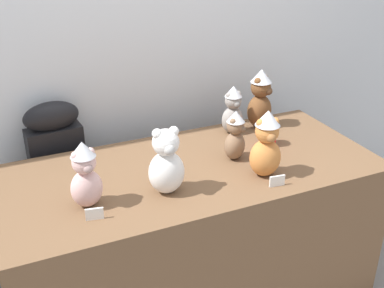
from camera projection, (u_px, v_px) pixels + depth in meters
The scene contains 12 objects.
wall_back at pixel (143, 28), 2.52m from camera, with size 7.00×0.08×2.60m, color silver.
display_table at pixel (192, 236), 2.39m from camera, with size 1.76×0.79×0.78m, color brown.
instrument_case at pixel (61, 189), 2.57m from camera, with size 0.29×0.14×1.01m.
teddy_bear_ginger at pixel (266, 145), 2.09m from camera, with size 0.16×0.14×0.31m.
teddy_bear_ash at pixel (233, 110), 2.51m from camera, with size 0.13×0.11×0.26m.
teddy_bear_mocha at pixel (235, 136), 2.25m from camera, with size 0.14×0.14×0.25m.
teddy_bear_snow at pixel (166, 163), 1.97m from camera, with size 0.16×0.14×0.30m.
teddy_bear_chestnut at pixel (260, 99), 2.57m from camera, with size 0.19×0.18×0.33m.
teddy_bear_blush at pixel (85, 175), 1.87m from camera, with size 0.14×0.13×0.28m.
party_cup_red at pixel (269, 135), 2.41m from camera, with size 0.08×0.08×0.11m, color red.
name_card_front_left at pixel (95, 214), 1.83m from camera, with size 0.07×0.01×0.05m, color white.
name_card_front_middle at pixel (277, 181), 2.06m from camera, with size 0.07×0.01×0.05m, color white.
Camera 1 is at (-0.79, -1.53, 1.86)m, focal length 44.69 mm.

